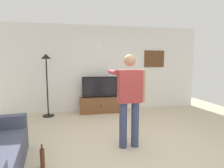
{
  "coord_description": "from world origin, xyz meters",
  "views": [
    {
      "loc": [
        -0.83,
        -2.89,
        1.54
      ],
      "look_at": [
        -0.04,
        1.2,
        1.05
      ],
      "focal_mm": 29.1,
      "sensor_mm": 36.0,
      "label": 1
    }
  ],
  "objects_px": {
    "television": "(100,87)",
    "framed_picture": "(154,59)",
    "floor_lamp": "(47,72)",
    "beverage_bottle": "(42,158)",
    "wall_clock": "(99,46)",
    "tv_stand": "(100,105)",
    "person_standing_nearer_lamp": "(129,96)"
  },
  "relations": [
    {
      "from": "beverage_bottle",
      "to": "wall_clock",
      "type": "bearing_deg",
      "value": 68.75
    },
    {
      "from": "tv_stand",
      "to": "television",
      "type": "bearing_deg",
      "value": 90.0
    },
    {
      "from": "floor_lamp",
      "to": "person_standing_nearer_lamp",
      "type": "bearing_deg",
      "value": -52.36
    },
    {
      "from": "framed_picture",
      "to": "floor_lamp",
      "type": "relative_size",
      "value": 0.39
    },
    {
      "from": "tv_stand",
      "to": "person_standing_nearer_lamp",
      "type": "xyz_separation_m",
      "value": [
        0.23,
        -2.4,
        0.72
      ]
    },
    {
      "from": "television",
      "to": "wall_clock",
      "type": "distance_m",
      "value": 1.3
    },
    {
      "from": "television",
      "to": "framed_picture",
      "type": "distance_m",
      "value": 2.09
    },
    {
      "from": "tv_stand",
      "to": "wall_clock",
      "type": "distance_m",
      "value": 1.85
    },
    {
      "from": "television",
      "to": "floor_lamp",
      "type": "xyz_separation_m",
      "value": [
        -1.53,
        -0.17,
        0.49
      ]
    },
    {
      "from": "television",
      "to": "framed_picture",
      "type": "relative_size",
      "value": 1.55
    },
    {
      "from": "tv_stand",
      "to": "person_standing_nearer_lamp",
      "type": "bearing_deg",
      "value": -84.6
    },
    {
      "from": "wall_clock",
      "to": "framed_picture",
      "type": "height_order",
      "value": "wall_clock"
    },
    {
      "from": "framed_picture",
      "to": "person_standing_nearer_lamp",
      "type": "xyz_separation_m",
      "value": [
        -1.65,
        -2.69,
        -0.71
      ]
    },
    {
      "from": "tv_stand",
      "to": "person_standing_nearer_lamp",
      "type": "distance_m",
      "value": 2.52
    },
    {
      "from": "television",
      "to": "framed_picture",
      "type": "xyz_separation_m",
      "value": [
        1.88,
        0.25,
        0.88
      ]
    },
    {
      "from": "beverage_bottle",
      "to": "floor_lamp",
      "type": "bearing_deg",
      "value": 96.66
    },
    {
      "from": "television",
      "to": "beverage_bottle",
      "type": "height_order",
      "value": "television"
    },
    {
      "from": "person_standing_nearer_lamp",
      "to": "television",
      "type": "bearing_deg",
      "value": 95.3
    },
    {
      "from": "wall_clock",
      "to": "person_standing_nearer_lamp",
      "type": "relative_size",
      "value": 0.16
    },
    {
      "from": "beverage_bottle",
      "to": "television",
      "type": "bearing_deg",
      "value": 67.12
    },
    {
      "from": "person_standing_nearer_lamp",
      "to": "floor_lamp",
      "type": "bearing_deg",
      "value": 127.64
    },
    {
      "from": "television",
      "to": "framed_picture",
      "type": "bearing_deg",
      "value": 7.55
    },
    {
      "from": "floor_lamp",
      "to": "person_standing_nearer_lamp",
      "type": "xyz_separation_m",
      "value": [
        1.75,
        -2.27,
        -0.32
      ]
    },
    {
      "from": "tv_stand",
      "to": "beverage_bottle",
      "type": "distance_m",
      "value": 3.07
    },
    {
      "from": "framed_picture",
      "to": "person_standing_nearer_lamp",
      "type": "distance_m",
      "value": 3.24
    },
    {
      "from": "wall_clock",
      "to": "beverage_bottle",
      "type": "xyz_separation_m",
      "value": [
        -1.21,
        -3.11,
        -1.91
      ]
    },
    {
      "from": "person_standing_nearer_lamp",
      "to": "wall_clock",
      "type": "bearing_deg",
      "value": 94.82
    },
    {
      "from": "tv_stand",
      "to": "floor_lamp",
      "type": "distance_m",
      "value": 1.85
    },
    {
      "from": "tv_stand",
      "to": "television",
      "type": "height_order",
      "value": "television"
    },
    {
      "from": "framed_picture",
      "to": "floor_lamp",
      "type": "height_order",
      "value": "framed_picture"
    },
    {
      "from": "person_standing_nearer_lamp",
      "to": "beverage_bottle",
      "type": "bearing_deg",
      "value": -163.61
    },
    {
      "from": "television",
      "to": "beverage_bottle",
      "type": "xyz_separation_m",
      "value": [
        -1.21,
        -2.87,
        -0.64
      ]
    }
  ]
}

